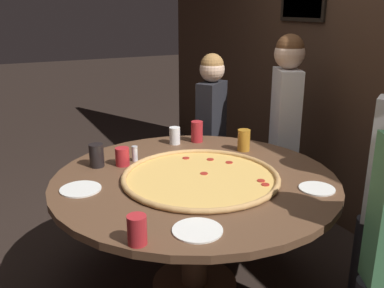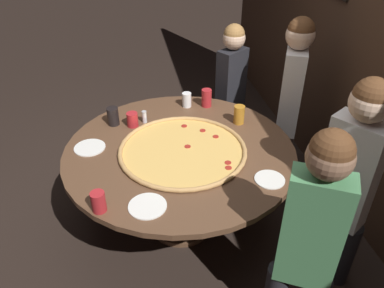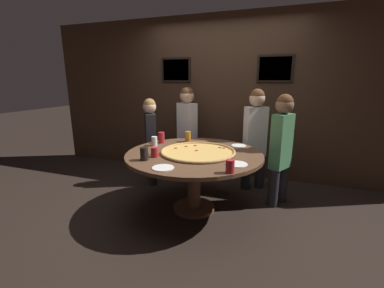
# 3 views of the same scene
# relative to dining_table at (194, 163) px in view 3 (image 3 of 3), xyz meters

# --- Properties ---
(ground_plane) EXTENTS (24.00, 24.00, 0.00)m
(ground_plane) POSITION_rel_dining_table_xyz_m (0.00, 0.00, -0.61)
(ground_plane) COLOR black
(back_wall) EXTENTS (6.40, 0.08, 2.60)m
(back_wall) POSITION_rel_dining_table_xyz_m (0.00, 1.41, 0.69)
(back_wall) COLOR #3D281C
(back_wall) RESTS_ON ground_plane
(dining_table) EXTENTS (1.63, 1.63, 0.74)m
(dining_table) POSITION_rel_dining_table_xyz_m (0.00, 0.00, 0.00)
(dining_table) COLOR brown
(dining_table) RESTS_ON ground_plane
(giant_pizza) EXTENTS (0.90, 0.90, 0.03)m
(giant_pizza) POSITION_rel_dining_table_xyz_m (0.04, 0.01, 0.14)
(giant_pizza) COLOR #EAB75B
(giant_pizza) RESTS_ON dining_table
(drink_cup_far_right) EXTENTS (0.09, 0.09, 0.14)m
(drink_cup_far_right) POSITION_rel_dining_table_xyz_m (-0.41, -0.46, 0.20)
(drink_cup_far_right) COLOR black
(drink_cup_far_right) RESTS_ON dining_table
(drink_cup_front_edge) EXTENTS (0.08, 0.08, 0.13)m
(drink_cup_front_edge) POSITION_rel_dining_table_xyz_m (0.54, -0.54, 0.19)
(drink_cup_front_edge) COLOR #B22328
(drink_cup_front_edge) RESTS_ON dining_table
(drink_cup_near_left) EXTENTS (0.09, 0.09, 0.11)m
(drink_cup_near_left) POSITION_rel_dining_table_xyz_m (-0.36, -0.31, 0.18)
(drink_cup_near_left) COLOR #B22328
(drink_cup_near_left) RESTS_ON dining_table
(drink_cup_near_right) EXTENTS (0.08, 0.08, 0.12)m
(drink_cup_near_right) POSITION_rel_dining_table_xyz_m (-0.61, 0.15, 0.19)
(drink_cup_near_right) COLOR white
(drink_cup_near_right) RESTS_ON dining_table
(drink_cup_centre_back) EXTENTS (0.08, 0.08, 0.15)m
(drink_cup_centre_back) POSITION_rel_dining_table_xyz_m (-0.58, 0.31, 0.20)
(drink_cup_centre_back) COLOR #B22328
(drink_cup_centre_back) RESTS_ON dining_table
(drink_cup_far_left) EXTENTS (0.08, 0.08, 0.15)m
(drink_cup_far_left) POSITION_rel_dining_table_xyz_m (-0.27, 0.50, 0.20)
(drink_cup_far_left) COLOR #BC7A23
(drink_cup_far_left) RESTS_ON dining_table
(white_plate_right_side) EXTENTS (0.22, 0.22, 0.01)m
(white_plate_right_side) POSITION_rel_dining_table_xyz_m (0.56, -0.27, 0.13)
(white_plate_right_side) COLOR white
(white_plate_right_side) RESTS_ON dining_table
(white_plate_left_side) EXTENTS (0.22, 0.22, 0.01)m
(white_plate_left_side) POSITION_rel_dining_table_xyz_m (-0.11, -0.63, 0.13)
(white_plate_left_side) COLOR white
(white_plate_left_side) RESTS_ON dining_table
(white_plate_far_back) EXTENTS (0.19, 0.19, 0.01)m
(white_plate_far_back) POSITION_rel_dining_table_xyz_m (0.45, 0.50, 0.13)
(white_plate_far_back) COLOR white
(white_plate_far_back) RESTS_ON dining_table
(condiment_shaker) EXTENTS (0.04, 0.04, 0.10)m
(condiment_shaker) POSITION_rel_dining_table_xyz_m (-0.40, -0.22, 0.17)
(condiment_shaker) COLOR silver
(condiment_shaker) RESTS_ON dining_table
(diner_side_right) EXTENTS (0.39, 0.28, 1.48)m
(diner_side_right) POSITION_rel_dining_table_xyz_m (-0.47, 1.00, 0.23)
(diner_side_right) COLOR #232328
(diner_side_right) RESTS_ON ground_plane
(diner_far_left) EXTENTS (0.38, 0.31, 1.47)m
(diner_far_left) POSITION_rel_dining_table_xyz_m (0.61, 0.92, 0.22)
(diner_far_left) COLOR #232328
(diner_far_left) RESTS_ON ground_plane
(diner_side_left) EXTENTS (0.28, 0.37, 1.42)m
(diner_side_left) POSITION_rel_dining_table_xyz_m (0.98, 0.52, 0.19)
(diner_side_left) COLOR #232328
(diner_side_left) RESTS_ON ground_plane
(diner_centre_back) EXTENTS (0.28, 0.34, 1.32)m
(diner_centre_back) POSITION_rel_dining_table_xyz_m (-0.92, 0.62, 0.13)
(diner_centre_back) COLOR #232328
(diner_centre_back) RESTS_ON ground_plane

